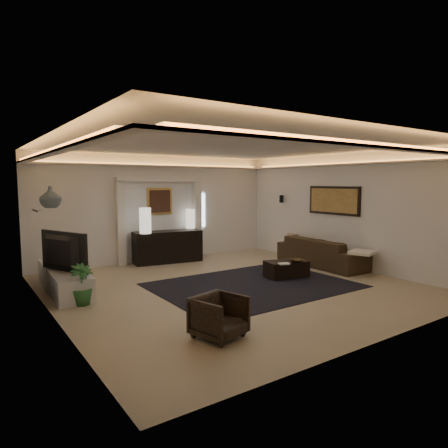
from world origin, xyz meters
TOP-DOWN VIEW (x-y plane):
  - floor at (0.00, 0.00)m, footprint 7.00×7.00m
  - ceiling at (0.00, 0.00)m, footprint 7.00×7.00m
  - wall_back at (0.00, 3.50)m, footprint 7.00×0.00m
  - wall_front at (0.00, -3.50)m, footprint 7.00×0.00m
  - wall_left at (-3.50, 0.00)m, footprint 0.00×7.00m
  - wall_right at (3.50, 0.00)m, footprint 0.00×7.00m
  - cove_soffit at (0.00, 0.00)m, footprint 7.00×7.00m
  - daylight_slit at (1.35, 3.48)m, footprint 0.25×0.03m
  - area_rug at (0.40, -0.20)m, footprint 4.00×3.00m
  - pilaster_left at (-1.15, 3.40)m, footprint 0.22×0.20m
  - pilaster_right at (1.15, 3.40)m, footprint 0.22×0.20m
  - alcove_header at (0.00, 3.40)m, footprint 2.52×0.20m
  - painting_frame at (0.00, 3.47)m, footprint 0.74×0.04m
  - painting_canvas at (0.00, 3.44)m, footprint 0.62×0.02m
  - art_panel_frame at (3.47, 0.30)m, footprint 0.04×1.64m
  - art_panel_gold at (3.44, 0.30)m, footprint 0.02×1.50m
  - wall_sconce at (3.38, 2.20)m, footprint 0.12×0.12m
  - wall_niche at (-3.44, 1.40)m, footprint 0.10×0.55m
  - console at (0.03, 3.06)m, footprint 1.90×0.83m
  - lamp_left at (-0.68, 2.90)m, footprint 0.38×0.38m
  - lamp_right at (0.84, 3.25)m, footprint 0.32×0.32m
  - media_ledge at (-2.98, 1.66)m, footprint 0.72×2.54m
  - tv at (-3.15, 1.31)m, footprint 1.30×0.67m
  - figurine at (-3.15, 2.09)m, footprint 0.16×0.16m
  - ginger_jar at (-3.15, 1.74)m, footprint 0.44×0.44m
  - plant at (-2.94, 0.49)m, footprint 0.46×0.46m
  - sofa at (3.15, 0.35)m, footprint 2.52×1.04m
  - throw_blanket at (3.06, -0.92)m, footprint 0.76×0.69m
  - throw_pillow at (3.15, 1.46)m, footprint 0.14×0.37m
  - coffee_table at (1.48, -0.05)m, footprint 1.03×0.70m
  - bowl at (1.56, -0.31)m, footprint 0.34×0.34m
  - magazine at (1.17, -0.31)m, footprint 0.27×0.24m
  - armchair at (-1.76, -2.14)m, footprint 0.79×0.81m

SIDE VIEW (x-z plane):
  - floor at x=0.00m, z-range 0.00..0.00m
  - area_rug at x=0.40m, z-range 0.00..0.01m
  - coffee_table at x=1.48m, z-range 0.03..0.38m
  - media_ledge at x=-2.98m, z-range -0.01..0.46m
  - armchair at x=-1.76m, z-range 0.00..0.60m
  - sofa at x=3.15m, z-range 0.00..0.73m
  - plant at x=-2.94m, z-range 0.00..0.73m
  - console at x=0.03m, z-range -0.06..0.86m
  - magazine at x=1.17m, z-range 0.41..0.44m
  - bowl at x=1.56m, z-range 0.41..0.48m
  - throw_blanket at x=3.06m, z-range 0.52..0.58m
  - throw_pillow at x=3.15m, z-range 0.37..0.73m
  - figurine at x=-3.15m, z-range 0.46..0.82m
  - tv at x=-3.15m, z-range 0.45..1.22m
  - lamp_left at x=-0.68m, z-range 0.76..1.42m
  - lamp_right at x=0.84m, z-range 0.81..1.37m
  - pilaster_left at x=-1.15m, z-range 0.00..2.20m
  - pilaster_right at x=1.15m, z-range 0.00..2.20m
  - daylight_slit at x=1.35m, z-range 0.85..1.85m
  - wall_back at x=0.00m, z-range -2.05..4.95m
  - wall_front at x=0.00m, z-range -2.05..4.95m
  - wall_left at x=-3.50m, z-range -2.05..4.95m
  - wall_right at x=3.50m, z-range -2.05..4.95m
  - painting_frame at x=0.00m, z-range 1.28..2.02m
  - painting_canvas at x=0.00m, z-range 1.34..1.96m
  - wall_niche at x=-3.44m, z-range 1.63..1.67m
  - wall_sconce at x=3.38m, z-range 1.57..1.79m
  - art_panel_gold at x=3.44m, z-range 1.39..2.01m
  - art_panel_frame at x=3.47m, z-range 1.33..2.07m
  - ginger_jar at x=-3.15m, z-range 1.67..2.09m
  - alcove_header at x=0.00m, z-range 2.19..2.31m
  - cove_soffit at x=0.00m, z-range 2.60..2.64m
  - ceiling at x=0.00m, z-range 2.90..2.90m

